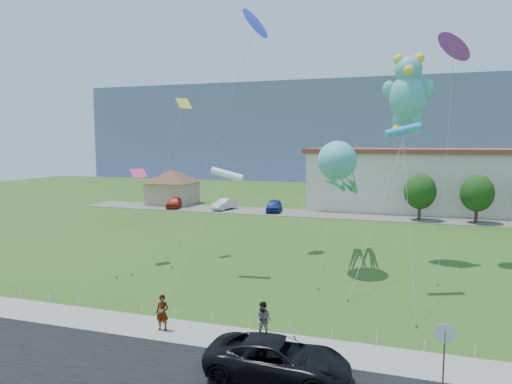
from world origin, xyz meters
TOP-DOWN VIEW (x-y plane):
  - ground at (0.00, 0.00)m, footprint 160.00×160.00m
  - sidewalk at (0.00, -2.75)m, footprint 80.00×2.50m
  - parking_strip at (0.00, 35.00)m, footprint 70.00×6.00m
  - hill_ridge at (0.00, 120.00)m, footprint 160.00×50.00m
  - pavilion at (-24.00, 38.00)m, footprint 9.20×9.20m
  - stop_sign at (9.50, -4.21)m, footprint 0.80×0.07m
  - rope_fence at (0.00, -1.30)m, footprint 26.05×0.05m
  - tree_near at (10.00, 34.00)m, footprint 3.60×3.60m
  - tree_mid at (16.00, 34.00)m, footprint 3.60×3.60m
  - suv at (3.52, -5.52)m, footprint 5.61×2.67m
  - pedestrian_left at (-2.87, -2.92)m, footprint 0.67×0.48m
  - pedestrian_right at (1.99, -2.30)m, footprint 0.87×0.70m
  - parked_car_red at (-21.75, 34.50)m, footprint 2.63×4.66m
  - parked_car_silver at (-14.61, 34.90)m, footprint 2.58×4.63m
  - parked_car_blue at (-7.78, 35.12)m, footprint 2.58×4.82m
  - octopus_kite at (3.58, 11.36)m, footprint 2.69×11.41m
  - teddy_bear_kite at (8.08, 14.94)m, footprint 4.85×12.10m
  - small_kite_pink at (-10.88, 7.83)m, footprint 1.51×5.01m
  - small_kite_yellow at (-8.91, 10.83)m, footprint 1.36×7.63m
  - small_kite_cyan at (7.81, 7.25)m, footprint 1.25×7.17m
  - small_kite_purple at (11.18, 15.41)m, footprint 1.91×7.73m
  - small_kite_blue at (-4.09, 15.01)m, footprint 4.73×8.73m
  - small_kite_white at (-3.38, 6.93)m, footprint 1.39×8.55m

SIDE VIEW (x-z plane):
  - ground at x=0.00m, z-range 0.00..0.00m
  - parking_strip at x=0.00m, z-range 0.00..0.06m
  - sidewalk at x=0.00m, z-range 0.00..0.10m
  - rope_fence at x=0.00m, z-range 0.00..0.50m
  - parked_car_silver at x=-14.61m, z-range 0.06..1.51m
  - parked_car_red at x=-21.75m, z-range 0.06..1.56m
  - suv at x=3.52m, z-range 0.06..1.60m
  - parked_car_blue at x=-7.78m, z-range 0.06..1.62m
  - pedestrian_right at x=1.99m, z-range 0.10..1.80m
  - pedestrian_left at x=-2.87m, z-range 0.10..1.83m
  - stop_sign at x=9.50m, z-range 0.62..3.12m
  - pavilion at x=-24.00m, z-range 0.52..5.52m
  - tree_near at x=10.00m, z-range 0.65..6.12m
  - tree_mid at x=16.00m, z-range 0.65..6.12m
  - small_kite_pink at x=-10.88m, z-range 2.55..9.73m
  - small_kite_white at x=-3.38m, z-range 3.18..10.52m
  - octopus_kite at x=3.58m, z-range 2.47..11.63m
  - small_kite_cyan at x=7.81m, z-range 4.58..14.77m
  - small_kite_yellow at x=-8.91m, z-range 4.38..16.93m
  - hill_ridge at x=0.00m, z-range 0.00..25.00m
  - teddy_bear_kite at x=8.08m, z-range 5.03..20.63m
  - small_kite_purple at x=11.18m, z-range 7.30..24.02m
  - small_kite_blue at x=-4.09m, z-range 8.55..28.01m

